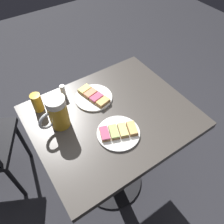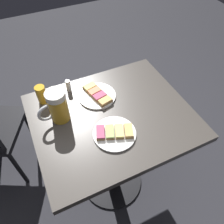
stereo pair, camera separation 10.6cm
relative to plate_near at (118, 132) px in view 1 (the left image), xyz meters
The scene contains 7 objects.
ground_plane 0.79m from the plate_near, 160.57° to the left, with size 6.00×6.00×0.00m, color #28282D.
cafe_table 0.22m from the plate_near, 160.57° to the left, with size 0.65×0.77×0.77m.
plate_near is the anchor object (origin of this frame).
plate_far 0.26m from the plate_near, behind, with size 0.20×0.20×0.03m.
beer_mug 0.29m from the plate_near, 134.80° to the right, with size 0.09×0.15×0.17m.
beer_glass_small 0.42m from the plate_near, 144.67° to the right, with size 0.05×0.05×0.10m, color gold.
salt_shaker 0.38m from the plate_near, 164.80° to the right, with size 0.02×0.02×0.07m, color silver.
Camera 1 is at (0.57, -0.38, 1.60)m, focal length 35.04 mm.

